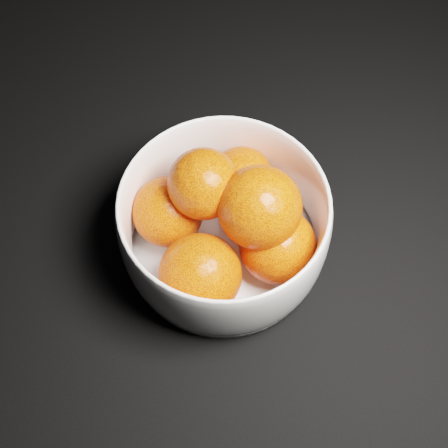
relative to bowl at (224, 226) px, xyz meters
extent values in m
cube|color=black|center=(0.21, 0.25, -0.05)|extent=(3.00, 3.00, 0.00)
cylinder|color=white|center=(0.00, 0.00, -0.05)|extent=(0.20, 0.20, 0.01)
sphere|color=#F84C0D|center=(0.03, 0.05, 0.00)|extent=(0.07, 0.07, 0.07)
sphere|color=#F84C0D|center=(-0.05, 0.03, 0.00)|extent=(0.07, 0.07, 0.07)
sphere|color=#F84C0D|center=(-0.03, -0.05, 0.00)|extent=(0.08, 0.08, 0.08)
sphere|color=#F84C0D|center=(0.05, -0.03, 0.00)|extent=(0.08, 0.08, 0.08)
sphere|color=#F84C0D|center=(-0.02, 0.03, 0.04)|extent=(0.07, 0.07, 0.07)
sphere|color=#F84C0D|center=(0.03, -0.01, 0.04)|extent=(0.08, 0.08, 0.08)
camera|label=1|loc=(-0.05, -0.29, 0.54)|focal=50.00mm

